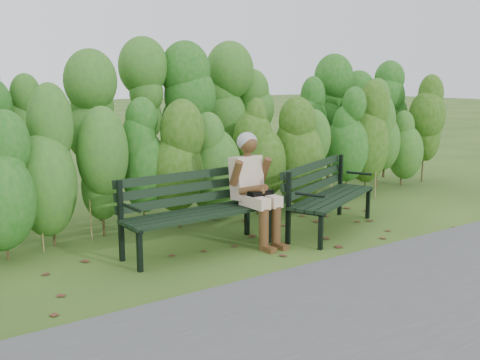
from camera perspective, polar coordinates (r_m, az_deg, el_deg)
ground at (r=6.94m, az=1.65°, el=-6.54°), size 80.00×80.00×0.00m
footpath at (r=5.43m, az=15.81°, el=-11.92°), size 60.00×2.50×0.01m
hedge_band at (r=8.24m, az=-6.00°, el=5.08°), size 11.04×1.67×2.42m
leaf_litter at (r=6.63m, az=0.18°, el=-7.33°), size 5.97×2.30×0.01m
bench_left at (r=6.63m, az=-4.68°, el=-2.54°), size 1.86×0.67×0.92m
bench_right at (r=7.55m, az=8.66°, el=-1.08°), size 1.88×1.27×0.90m
seated_woman at (r=6.85m, az=1.38°, el=-0.17°), size 0.55×0.80×1.36m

